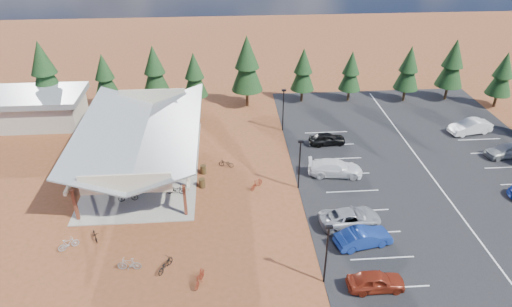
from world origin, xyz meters
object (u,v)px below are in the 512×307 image
object	(u,v)px
bike_8	(95,235)
car_4	(327,139)
bike_9	(68,244)
car_1	(363,237)
bike_2	(114,150)
car_8	(506,150)
bike_15	(257,184)
outbuilding	(38,108)
car_2	(350,218)
lamp_post_2	(283,107)
bike_1	(124,165)
bike_11	(200,278)
lamp_post_1	(300,161)
lamp_post_0	(327,250)
bike_4	(176,190)
bike_13	(129,264)
bike_0	(128,197)
bike_12	(165,265)
car_3	(335,168)
trash_bin_1	(203,169)
bike_3	(120,140)
bike_16	(226,163)
bike_pavilion	(141,133)
bike_5	(168,175)
bike_6	(170,154)
car_0	(376,281)
bike_7	(170,137)

from	to	relation	value
bike_8	car_4	distance (m)	26.25
bike_9	car_1	xyz separation A→B (m)	(23.27, -1.33, 0.30)
bike_2	car_8	world-z (taller)	car_8
bike_8	bike_15	bearing A→B (deg)	0.67
outbuilding	car_2	size ratio (longest dim) A/B	2.10
lamp_post_2	bike_1	bearing A→B (deg)	-156.02
bike_11	car_2	distance (m)	13.66
lamp_post_1	bike_8	distance (m)	18.76
bike_1	bike_11	bearing A→B (deg)	-166.61
lamp_post_0	bike_4	xyz separation A→B (m)	(-11.53, 11.75, -2.41)
bike_1	bike_13	size ratio (longest dim) A/B	0.91
bike_0	bike_12	xyz separation A→B (m)	(4.19, -8.88, -0.09)
bike_11	bike_2	bearing A→B (deg)	134.84
lamp_post_1	car_1	bearing A→B (deg)	-65.16
bike_4	car_3	world-z (taller)	car_3
lamp_post_1	car_3	distance (m)	4.95
trash_bin_1	car_3	world-z (taller)	car_3
car_2	car_4	distance (m)	14.07
car_3	car_8	xyz separation A→B (m)	(18.75, 2.14, -0.03)
bike_2	bike_3	xyz separation A→B (m)	(0.25, 2.21, 0.04)
bike_8	bike_9	world-z (taller)	bike_9
car_1	car_3	xyz separation A→B (m)	(0.10, 10.37, 0.02)
lamp_post_0	bike_2	world-z (taller)	lamp_post_0
bike_0	bike_4	size ratio (longest dim) A/B	1.00
bike_0	bike_1	bearing A→B (deg)	7.84
bike_9	lamp_post_2	bearing A→B (deg)	-77.15
bike_4	bike_16	size ratio (longest dim) A/B	1.13
bike_3	lamp_post_0	bearing A→B (deg)	-137.54
lamp_post_2	car_8	distance (m)	24.15
lamp_post_0	car_3	distance (m)	14.70
bike_pavilion	bike_8	bearing A→B (deg)	-103.23
bike_11	car_3	xyz separation A→B (m)	(12.93, 13.49, 0.26)
lamp_post_1	bike_5	xyz separation A→B (m)	(-12.50, 2.38, -2.42)
lamp_post_2	bike_6	distance (m)	14.02
bike_16	car_0	bearing A→B (deg)	49.45
lamp_post_0	trash_bin_1	world-z (taller)	lamp_post_0
bike_pavilion	bike_1	bearing A→B (deg)	-164.12
lamp_post_0	car_2	bearing A→B (deg)	60.69
lamp_post_1	trash_bin_1	bearing A→B (deg)	160.23
bike_1	bike_4	bearing A→B (deg)	-143.86
lamp_post_0	car_2	distance (m)	7.42
lamp_post_1	trash_bin_1	size ratio (longest dim) A/B	5.71
bike_0	bike_15	xyz separation A→B (m)	(11.79, 1.30, -0.05)
bike_7	car_1	distance (m)	24.99
bike_4	bike_5	xyz separation A→B (m)	(-0.97, 2.63, -0.01)
car_0	car_2	world-z (taller)	car_2
lamp_post_1	car_2	world-z (taller)	lamp_post_1
bike_pavilion	car_3	size ratio (longest dim) A/B	3.63
car_3	bike_12	bearing A→B (deg)	135.09
car_1	bike_11	bearing A→B (deg)	91.95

